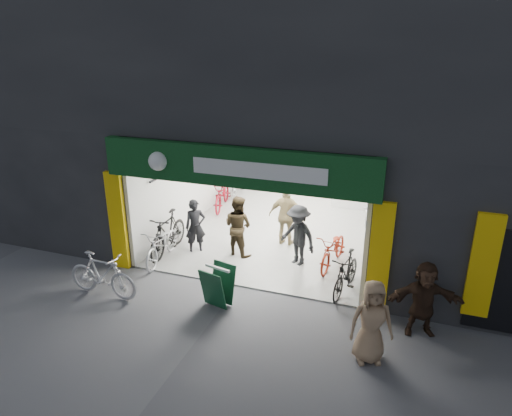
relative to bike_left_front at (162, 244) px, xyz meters
The scene contains 17 objects.
ground 2.54m from the bike_left_front, 13.96° to the right, with size 60.00×60.00×0.00m, color #56565B.
building 6.70m from the bike_left_front, 52.86° to the left, with size 17.00×10.27×8.00m.
bike_left_front is the anchor object (origin of this frame).
bike_left_midfront 0.49m from the bike_left_front, 100.32° to the left, with size 0.56×1.99×1.20m, color black.
bike_left_midback 4.28m from the bike_left_front, 91.16° to the left, with size 0.70×2.00×1.05m, color maroon.
bike_left_back 5.84m from the bike_left_front, 90.85° to the left, with size 0.55×1.93×1.16m, color #A5A5AA.
bike_right_front 4.91m from the bike_left_front, ahead, with size 0.48×1.68×1.01m, color black.
bike_right_mid 4.57m from the bike_left_front, 15.69° to the left, with size 0.64×1.83×0.96m, color maroon.
bike_right_back 6.78m from the bike_left_front, 43.57° to the left, with size 0.46×1.64×0.99m, color #BABABF.
parked_bike 2.05m from the bike_left_front, 100.85° to the right, with size 0.51×1.82×1.09m, color silver.
customer_a 1.04m from the bike_left_front, 52.25° to the left, with size 0.56×0.37×1.55m, color black.
customer_b 2.10m from the bike_left_front, 30.09° to the left, with size 0.83×0.65×1.72m, color #352818.
customer_c 3.64m from the bike_left_front, 15.87° to the left, with size 1.09×0.62×1.68m, color black.
customer_d 3.57m from the bike_left_front, 35.91° to the left, with size 1.06×0.44×1.82m, color #9C885A.
pedestrian_near 6.16m from the bike_left_front, 21.66° to the right, with size 0.80×0.52×1.64m, color #977658.
pedestrian_far 6.70m from the bike_left_front, ahead, with size 1.48×0.47×1.60m, color #322016.
sandwich_board 2.76m from the bike_left_front, 33.19° to the right, with size 0.72×0.74×0.93m.
Camera 1 is at (3.66, -9.02, 5.69)m, focal length 32.00 mm.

